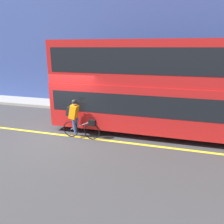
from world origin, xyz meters
name	(u,v)px	position (x,y,z in m)	size (l,w,h in m)	color
ground_plane	(64,136)	(0.00, 0.00, 0.00)	(80.00, 80.00, 0.00)	#38383A
road_center_line	(65,135)	(0.00, 0.10, 0.00)	(50.00, 0.14, 0.01)	yellow
sidewalk_curb	(99,107)	(0.00, 4.45, 0.08)	(60.00, 1.71, 0.16)	gray
building_facade	(104,35)	(0.00, 5.45, 4.23)	(60.00, 0.30, 8.45)	#33478C
bus	(166,84)	(3.91, 1.60, 2.12)	(9.40, 2.42, 3.85)	black
cyclist_on_bike	(77,118)	(0.61, 0.04, 0.86)	(1.59, 0.32, 1.60)	black
trash_bin	(118,99)	(1.18, 4.36, 0.67)	(0.47, 0.47, 1.03)	#515156
street_sign_post	(118,84)	(1.16, 4.35, 1.56)	(0.36, 0.09, 2.51)	#59595B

